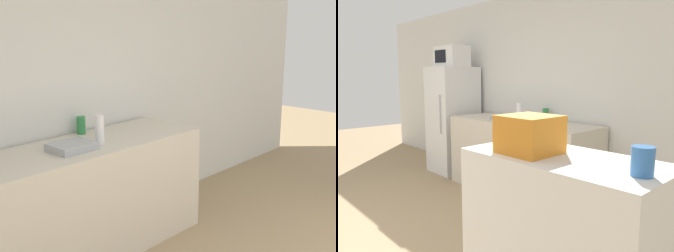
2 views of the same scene
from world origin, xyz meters
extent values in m
cube|color=silver|center=(0.00, 2.95, 1.30)|extent=(8.00, 0.06, 2.60)
cube|color=beige|center=(0.10, 2.55, 0.47)|extent=(2.05, 0.70, 0.94)
cube|color=#9EA3A8|center=(-0.08, 2.48, 0.97)|extent=(0.32, 0.27, 0.06)
cylinder|color=silver|center=(0.18, 2.46, 1.06)|extent=(0.07, 0.07, 0.24)
cylinder|color=#2D7F42|center=(0.28, 2.83, 1.01)|extent=(0.08, 0.08, 0.15)
camera|label=1|loc=(-2.13, -0.35, 1.95)|focal=50.00mm
camera|label=2|loc=(2.94, -0.36, 1.47)|focal=35.00mm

